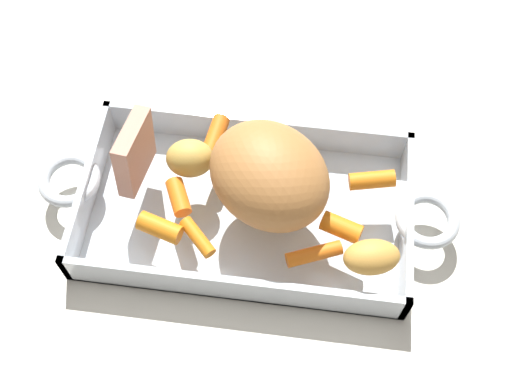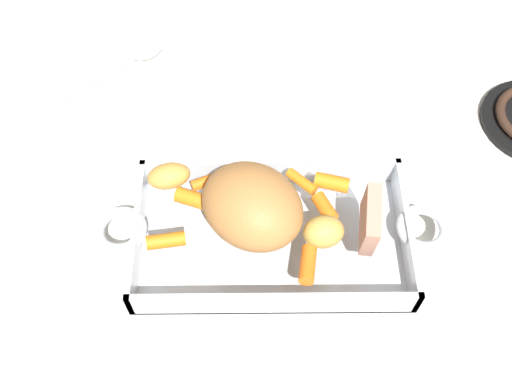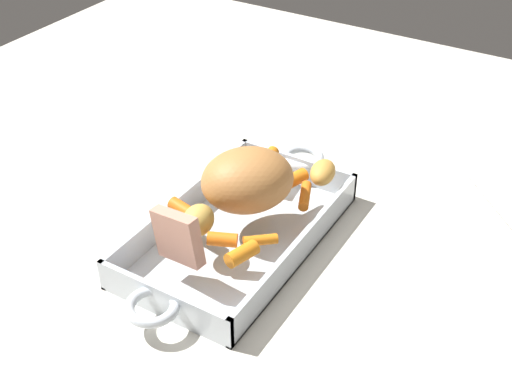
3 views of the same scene
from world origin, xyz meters
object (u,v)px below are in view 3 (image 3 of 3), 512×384
(baby_carrot_southeast, at_px, (268,160))
(baby_carrot_long, at_px, (294,179))
(baby_carrot_northwest, at_px, (260,240))
(potato_halved, at_px, (198,220))
(pork_roast, at_px, (245,179))
(baby_carrot_center_left, at_px, (184,210))
(roast_slice_thin, at_px, (178,237))
(baby_carrot_center_right, at_px, (305,196))
(roasting_dish, at_px, (239,232))
(baby_carrot_southwest, at_px, (222,239))
(baby_carrot_northeast, at_px, (242,254))
(potato_corner, at_px, (323,172))

(baby_carrot_southeast, bearing_deg, baby_carrot_long, -115.34)
(baby_carrot_northwest, distance_m, potato_halved, 0.09)
(pork_roast, height_order, baby_carrot_center_left, pork_roast)
(baby_carrot_long, distance_m, baby_carrot_center_left, 0.18)
(roast_slice_thin, bearing_deg, baby_carrot_center_right, -22.03)
(baby_carrot_southeast, bearing_deg, baby_carrot_center_right, -120.34)
(baby_carrot_long, bearing_deg, baby_carrot_center_left, 146.82)
(roasting_dish, relative_size, baby_carrot_northwest, 10.10)
(baby_carrot_center_right, height_order, baby_carrot_southeast, baby_carrot_southeast)
(roasting_dish, bearing_deg, baby_carrot_southwest, -164.98)
(baby_carrot_center_right, height_order, potato_halved, potato_halved)
(baby_carrot_southwest, bearing_deg, baby_carrot_center_left, 71.98)
(baby_carrot_center_right, xyz_separation_m, baby_carrot_southeast, (0.06, 0.10, 0.00))
(baby_carrot_southwest, height_order, potato_halved, potato_halved)
(roasting_dish, height_order, baby_carrot_northwest, baby_carrot_northwest)
(baby_carrot_southeast, bearing_deg, roasting_dish, -167.94)
(baby_carrot_northeast, bearing_deg, baby_carrot_southeast, 21.69)
(baby_carrot_center_right, distance_m, baby_carrot_southeast, 0.11)
(roast_slice_thin, distance_m, baby_carrot_northwest, 0.12)
(baby_carrot_long, height_order, baby_carrot_northwest, baby_carrot_long)
(roast_slice_thin, xyz_separation_m, baby_carrot_center_left, (0.08, 0.05, -0.03))
(baby_carrot_northwest, relative_size, potato_corner, 0.81)
(roasting_dish, xyz_separation_m, baby_carrot_southeast, (0.14, 0.03, 0.04))
(baby_carrot_southwest, distance_m, potato_corner, 0.22)
(baby_carrot_center_left, bearing_deg, baby_carrot_southeast, -11.08)
(pork_roast, bearing_deg, baby_carrot_northwest, -135.75)
(baby_carrot_center_left, relative_size, potato_halved, 0.94)
(roasting_dish, distance_m, baby_carrot_long, 0.12)
(baby_carrot_center_left, height_order, potato_corner, potato_corner)
(baby_carrot_northeast, height_order, baby_carrot_center_right, baby_carrot_northeast)
(roasting_dish, xyz_separation_m, baby_carrot_center_left, (-0.04, 0.07, 0.04))
(roasting_dish, bearing_deg, potato_corner, -25.47)
(roast_slice_thin, height_order, baby_carrot_long, roast_slice_thin)
(baby_carrot_northwest, bearing_deg, potato_halved, 104.44)
(baby_carrot_center_left, bearing_deg, baby_carrot_northeast, -107.90)
(baby_carrot_long, distance_m, baby_carrot_center_right, 0.04)
(roasting_dish, relative_size, pork_roast, 3.49)
(roast_slice_thin, bearing_deg, pork_roast, -4.71)
(roast_slice_thin, distance_m, potato_halved, 0.06)
(baby_carrot_long, bearing_deg, roasting_dish, 162.58)
(potato_corner, bearing_deg, potato_halved, 155.91)
(baby_carrot_southwest, relative_size, baby_carrot_northeast, 0.87)
(baby_carrot_long, xyz_separation_m, baby_carrot_center_left, (-0.15, 0.10, -0.00))
(roast_slice_thin, bearing_deg, baby_carrot_southeast, 2.95)
(baby_carrot_center_right, xyz_separation_m, potato_halved, (-0.15, 0.09, 0.01))
(roast_slice_thin, relative_size, baby_carrot_northwest, 1.52)
(baby_carrot_center_right, distance_m, potato_corner, 0.06)
(baby_carrot_center_left, distance_m, potato_corner, 0.23)
(baby_carrot_northeast, xyz_separation_m, potato_corner, (0.22, -0.01, 0.01))
(baby_carrot_southeast, bearing_deg, baby_carrot_center_left, 168.92)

